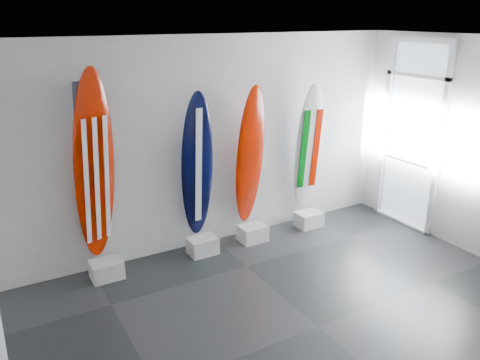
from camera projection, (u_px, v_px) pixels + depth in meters
floor at (318, 327)px, 5.25m from camera, size 6.00×6.00×0.00m
ceiling at (336, 42)px, 4.28m from camera, size 6.00×6.00×0.00m
wall_back at (213, 144)px, 6.82m from camera, size 6.00×0.00×6.00m
display_block_usa at (107, 270)px, 6.20m from camera, size 0.40×0.30×0.24m
surfboard_usa at (94, 168)px, 5.84m from camera, size 0.63×0.49×2.47m
display_block_navy at (203, 246)px, 6.84m from camera, size 0.40×0.30×0.24m
surfboard_navy at (197, 166)px, 6.55m from camera, size 0.47×0.25×2.08m
display_block_swiss at (253, 233)px, 7.23m from camera, size 0.40×0.30×0.24m
surfboard_swiss at (250, 157)px, 6.93m from camera, size 0.51×0.38×2.11m
display_block_italy at (309, 219)px, 7.73m from camera, size 0.40×0.30×0.24m
surfboard_italy at (308, 149)px, 7.44m from camera, size 0.49×0.33×2.06m
wall_outlet at (41, 257)px, 6.03m from camera, size 0.09×0.02×0.13m
glass_door at (411, 138)px, 7.46m from camera, size 0.12×1.16×2.85m
balcony at (458, 180)px, 8.38m from camera, size 2.80×2.20×1.20m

